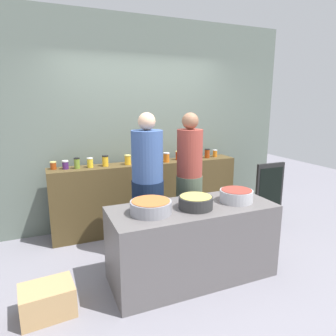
{
  "coord_description": "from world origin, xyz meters",
  "views": [
    {
      "loc": [
        -1.36,
        -2.87,
        1.83
      ],
      "look_at": [
        0.0,
        0.35,
        1.05
      ],
      "focal_mm": 32.1,
      "sensor_mm": 36.0,
      "label": 1
    }
  ],
  "objects_px": {
    "preserve_jar_0": "(53,165)",
    "preserve_jar_2": "(77,163)",
    "preserve_jar_9": "(198,155)",
    "cooking_pot_center": "(196,202)",
    "preserve_jar_11": "(215,153)",
    "preserve_jar_1": "(65,165)",
    "preserve_jar_6": "(166,157)",
    "cooking_pot_left": "(151,207)",
    "cook_in_cap": "(189,188)",
    "cook_with_tongs": "(148,194)",
    "preserve_jar_10": "(207,153)",
    "preserve_jar_3": "(90,163)",
    "preserve_jar_7": "(178,155)",
    "preserve_jar_8": "(188,156)",
    "cooking_pot_right": "(236,196)",
    "preserve_jar_5": "(128,160)",
    "preserve_jar_4": "(105,161)",
    "chalkboard_sign": "(269,194)",
    "bread_crate": "(47,300)"
  },
  "relations": [
    {
      "from": "preserve_jar_5",
      "to": "preserve_jar_10",
      "type": "height_order",
      "value": "preserve_jar_10"
    },
    {
      "from": "preserve_jar_6",
      "to": "preserve_jar_0",
      "type": "bearing_deg",
      "value": 175.07
    },
    {
      "from": "preserve_jar_0",
      "to": "preserve_jar_2",
      "type": "bearing_deg",
      "value": -14.2
    },
    {
      "from": "preserve_jar_3",
      "to": "bread_crate",
      "type": "xyz_separation_m",
      "value": [
        -0.63,
        -1.43,
        -0.9
      ]
    },
    {
      "from": "preserve_jar_8",
      "to": "cooking_pot_center",
      "type": "height_order",
      "value": "preserve_jar_8"
    },
    {
      "from": "preserve_jar_9",
      "to": "cooking_pot_center",
      "type": "relative_size",
      "value": 0.32
    },
    {
      "from": "preserve_jar_11",
      "to": "cooking_pot_center",
      "type": "bearing_deg",
      "value": -127.16
    },
    {
      "from": "preserve_jar_7",
      "to": "cook_in_cap",
      "type": "relative_size",
      "value": 0.08
    },
    {
      "from": "preserve_jar_3",
      "to": "cooking_pot_left",
      "type": "relative_size",
      "value": 0.32
    },
    {
      "from": "cooking_pot_left",
      "to": "preserve_jar_9",
      "type": "bearing_deg",
      "value": 48.14
    },
    {
      "from": "preserve_jar_10",
      "to": "bread_crate",
      "type": "distance_m",
      "value": 2.94
    },
    {
      "from": "preserve_jar_1",
      "to": "preserve_jar_6",
      "type": "xyz_separation_m",
      "value": [
        1.37,
        -0.08,
        0.01
      ]
    },
    {
      "from": "preserve_jar_1",
      "to": "preserve_jar_2",
      "type": "relative_size",
      "value": 0.79
    },
    {
      "from": "preserve_jar_3",
      "to": "preserve_jar_4",
      "type": "height_order",
      "value": "preserve_jar_4"
    },
    {
      "from": "preserve_jar_10",
      "to": "cook_in_cap",
      "type": "height_order",
      "value": "cook_in_cap"
    },
    {
      "from": "preserve_jar_1",
      "to": "preserve_jar_5",
      "type": "bearing_deg",
      "value": -2.73
    },
    {
      "from": "cook_in_cap",
      "to": "chalkboard_sign",
      "type": "bearing_deg",
      "value": 7.0
    },
    {
      "from": "preserve_jar_3",
      "to": "chalkboard_sign",
      "type": "height_order",
      "value": "preserve_jar_3"
    },
    {
      "from": "preserve_jar_2",
      "to": "cooking_pot_left",
      "type": "relative_size",
      "value": 0.36
    },
    {
      "from": "cook_with_tongs",
      "to": "cook_in_cap",
      "type": "relative_size",
      "value": 1.01
    },
    {
      "from": "preserve_jar_1",
      "to": "cook_in_cap",
      "type": "xyz_separation_m",
      "value": [
        1.39,
        -0.78,
        -0.25
      ]
    },
    {
      "from": "preserve_jar_11",
      "to": "preserve_jar_9",
      "type": "bearing_deg",
      "value": -175.55
    },
    {
      "from": "preserve_jar_3",
      "to": "cook_with_tongs",
      "type": "distance_m",
      "value": 0.99
    },
    {
      "from": "preserve_jar_7",
      "to": "cooking_pot_left",
      "type": "bearing_deg",
      "value": -123.28
    },
    {
      "from": "preserve_jar_6",
      "to": "preserve_jar_7",
      "type": "relative_size",
      "value": 1.05
    },
    {
      "from": "preserve_jar_2",
      "to": "preserve_jar_5",
      "type": "height_order",
      "value": "preserve_jar_2"
    },
    {
      "from": "preserve_jar_5",
      "to": "cook_with_tongs",
      "type": "distance_m",
      "value": 0.83
    },
    {
      "from": "preserve_jar_11",
      "to": "cook_in_cap",
      "type": "bearing_deg",
      "value": -137.05
    },
    {
      "from": "preserve_jar_4",
      "to": "preserve_jar_8",
      "type": "relative_size",
      "value": 1.11
    },
    {
      "from": "preserve_jar_9",
      "to": "cook_with_tongs",
      "type": "distance_m",
      "value": 1.38
    },
    {
      "from": "preserve_jar_4",
      "to": "cook_in_cap",
      "type": "xyz_separation_m",
      "value": [
        0.88,
        -0.75,
        -0.27
      ]
    },
    {
      "from": "preserve_jar_10",
      "to": "preserve_jar_9",
      "type": "bearing_deg",
      "value": 177.45
    },
    {
      "from": "preserve_jar_11",
      "to": "cooking_pot_left",
      "type": "distance_m",
      "value": 2.15
    },
    {
      "from": "cooking_pot_left",
      "to": "chalkboard_sign",
      "type": "xyz_separation_m",
      "value": [
        2.17,
        0.83,
        -0.37
      ]
    },
    {
      "from": "cooking_pot_left",
      "to": "cook_in_cap",
      "type": "distance_m",
      "value": 0.99
    },
    {
      "from": "preserve_jar_3",
      "to": "cooking_pot_right",
      "type": "distance_m",
      "value": 1.94
    },
    {
      "from": "preserve_jar_3",
      "to": "preserve_jar_8",
      "type": "relative_size",
      "value": 0.97
    },
    {
      "from": "preserve_jar_6",
      "to": "cook_with_tongs",
      "type": "bearing_deg",
      "value": -126.14
    },
    {
      "from": "preserve_jar_11",
      "to": "chalkboard_sign",
      "type": "bearing_deg",
      "value": -46.01
    },
    {
      "from": "preserve_jar_4",
      "to": "cooking_pot_right",
      "type": "bearing_deg",
      "value": -52.54
    },
    {
      "from": "preserve_jar_3",
      "to": "cooking_pot_center",
      "type": "bearing_deg",
      "value": -60.99
    },
    {
      "from": "preserve_jar_8",
      "to": "cook_in_cap",
      "type": "bearing_deg",
      "value": -115.5
    },
    {
      "from": "preserve_jar_10",
      "to": "cooking_pot_right",
      "type": "height_order",
      "value": "preserve_jar_10"
    },
    {
      "from": "preserve_jar_4",
      "to": "cook_with_tongs",
      "type": "bearing_deg",
      "value": -68.17
    },
    {
      "from": "preserve_jar_1",
      "to": "preserve_jar_4",
      "type": "xyz_separation_m",
      "value": [
        0.51,
        -0.02,
        0.02
      ]
    },
    {
      "from": "cook_in_cap",
      "to": "preserve_jar_8",
      "type": "bearing_deg",
      "value": 64.5
    },
    {
      "from": "preserve_jar_5",
      "to": "preserve_jar_7",
      "type": "bearing_deg",
      "value": 4.0
    },
    {
      "from": "preserve_jar_6",
      "to": "cooking_pot_right",
      "type": "relative_size",
      "value": 0.39
    },
    {
      "from": "preserve_jar_1",
      "to": "preserve_jar_10",
      "type": "distance_m",
      "value": 2.07
    },
    {
      "from": "preserve_jar_2",
      "to": "preserve_jar_7",
      "type": "xyz_separation_m",
      "value": [
        1.46,
        0.04,
        -0.01
      ]
    }
  ]
}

